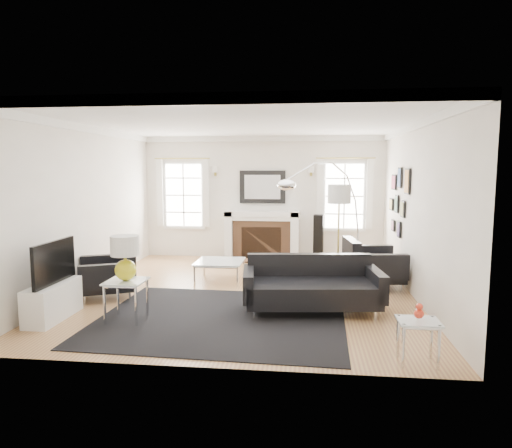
# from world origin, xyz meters

# --- Properties ---
(floor) EXTENTS (6.00, 6.00, 0.00)m
(floor) POSITION_xyz_m (0.00, 0.00, 0.00)
(floor) COLOR #9E6542
(floor) RESTS_ON ground
(back_wall) EXTENTS (5.50, 0.04, 2.80)m
(back_wall) POSITION_xyz_m (0.00, 3.00, 1.40)
(back_wall) COLOR white
(back_wall) RESTS_ON floor
(front_wall) EXTENTS (5.50, 0.04, 2.80)m
(front_wall) POSITION_xyz_m (0.00, -3.00, 1.40)
(front_wall) COLOR white
(front_wall) RESTS_ON floor
(left_wall) EXTENTS (0.04, 6.00, 2.80)m
(left_wall) POSITION_xyz_m (-2.75, 0.00, 1.40)
(left_wall) COLOR white
(left_wall) RESTS_ON floor
(right_wall) EXTENTS (0.04, 6.00, 2.80)m
(right_wall) POSITION_xyz_m (2.75, 0.00, 1.40)
(right_wall) COLOR white
(right_wall) RESTS_ON floor
(ceiling) EXTENTS (5.50, 6.00, 0.02)m
(ceiling) POSITION_xyz_m (0.00, 0.00, 2.80)
(ceiling) COLOR white
(ceiling) RESTS_ON back_wall
(crown_molding) EXTENTS (5.50, 6.00, 0.12)m
(crown_molding) POSITION_xyz_m (0.00, 0.00, 2.74)
(crown_molding) COLOR white
(crown_molding) RESTS_ON back_wall
(fireplace) EXTENTS (1.70, 0.69, 1.11)m
(fireplace) POSITION_xyz_m (0.00, 2.79, 0.54)
(fireplace) COLOR white
(fireplace) RESTS_ON floor
(mantel_mirror) EXTENTS (1.05, 0.07, 0.75)m
(mantel_mirror) POSITION_xyz_m (0.00, 2.95, 1.65)
(mantel_mirror) COLOR black
(mantel_mirror) RESTS_ON back_wall
(window_left) EXTENTS (1.24, 0.15, 1.62)m
(window_left) POSITION_xyz_m (-1.85, 2.95, 1.46)
(window_left) COLOR white
(window_left) RESTS_ON back_wall
(window_right) EXTENTS (1.24, 0.15, 1.62)m
(window_right) POSITION_xyz_m (1.85, 2.95, 1.46)
(window_right) COLOR white
(window_right) RESTS_ON back_wall
(gallery_wall) EXTENTS (0.04, 1.73, 1.29)m
(gallery_wall) POSITION_xyz_m (2.72, 1.30, 1.53)
(gallery_wall) COLOR black
(gallery_wall) RESTS_ON right_wall
(tv_unit) EXTENTS (0.35, 1.00, 1.09)m
(tv_unit) POSITION_xyz_m (-2.44, -1.70, 0.33)
(tv_unit) COLOR white
(tv_unit) RESTS_ON floor
(area_rug) EXTENTS (3.46, 2.92, 0.01)m
(area_rug) POSITION_xyz_m (-0.14, -1.43, 0.01)
(area_rug) COLOR black
(area_rug) RESTS_ON floor
(sofa) EXTENTS (2.06, 1.12, 0.65)m
(sofa) POSITION_xyz_m (1.10, -0.91, 0.35)
(sofa) COLOR black
(sofa) RESTS_ON floor
(armchair_left) EXTENTS (1.15, 1.21, 0.64)m
(armchair_left) POSITION_xyz_m (-2.14, -0.51, 0.36)
(armchair_left) COLOR black
(armchair_left) RESTS_ON floor
(armchair_right) EXTENTS (1.04, 1.13, 0.70)m
(armchair_right) POSITION_xyz_m (2.13, 0.55, 0.39)
(armchair_right) COLOR black
(armchair_right) RESTS_ON floor
(coffee_table) EXTENTS (0.85, 0.85, 0.38)m
(coffee_table) POSITION_xyz_m (-0.57, 0.67, 0.35)
(coffee_table) COLOR silver
(coffee_table) RESTS_ON floor
(side_table_left) EXTENTS (0.51, 0.51, 0.56)m
(side_table_left) POSITION_xyz_m (-1.41, -1.66, 0.46)
(side_table_left) COLOR silver
(side_table_left) RESTS_ON floor
(nesting_table) EXTENTS (0.43, 0.36, 0.48)m
(nesting_table) POSITION_xyz_m (2.20, -2.65, 0.37)
(nesting_table) COLOR silver
(nesting_table) RESTS_ON floor
(gourd_lamp) EXTENTS (0.38, 0.38, 0.61)m
(gourd_lamp) POSITION_xyz_m (-1.41, -1.66, 0.91)
(gourd_lamp) COLOR yellow
(gourd_lamp) RESTS_ON side_table_left
(orange_vase) EXTENTS (0.10, 0.10, 0.17)m
(orange_vase) POSITION_xyz_m (2.20, -2.65, 0.57)
(orange_vase) COLOR red
(orange_vase) RESTS_ON nesting_table
(arc_floor_lamp) EXTENTS (1.60, 1.48, 2.27)m
(arc_floor_lamp) POSITION_xyz_m (1.33, 0.74, 1.23)
(arc_floor_lamp) COLOR silver
(arc_floor_lamp) RESTS_ON floor
(stick_floor_lamp) EXTENTS (0.37, 0.37, 1.81)m
(stick_floor_lamp) POSITION_xyz_m (1.53, -0.06, 1.57)
(stick_floor_lamp) COLOR #A49039
(stick_floor_lamp) RESTS_ON floor
(speaker_tower) EXTENTS (0.24, 0.24, 1.05)m
(speaker_tower) POSITION_xyz_m (1.28, 2.65, 0.53)
(speaker_tower) COLOR black
(speaker_tower) RESTS_ON floor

